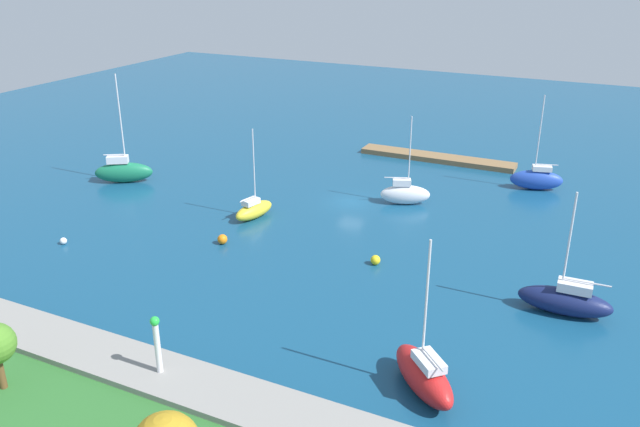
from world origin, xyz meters
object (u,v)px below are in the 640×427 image
object	(u,v)px
sailboat_navy_far_south	(565,300)
sailboat_blue_along_channel	(537,179)
mooring_buoy_orange	(222,239)
sailboat_white_by_breakwater	(405,194)
sailboat_green_lone_north	(123,171)
mooring_buoy_white	(63,241)
sailboat_yellow_center_basin	(254,210)
harbor_beacon	(157,340)
sailboat_red_lone_south	(424,375)
mooring_buoy_yellow	(375,260)
pier_dock	(437,158)

from	to	relation	value
sailboat_navy_far_south	sailboat_blue_along_channel	bearing A→B (deg)	-78.78
mooring_buoy_orange	sailboat_white_by_breakwater	bearing A→B (deg)	-124.94
sailboat_navy_far_south	mooring_buoy_orange	world-z (taller)	sailboat_navy_far_south
sailboat_green_lone_north	mooring_buoy_white	bearing A→B (deg)	-98.81
sailboat_yellow_center_basin	mooring_buoy_orange	distance (m)	6.46
sailboat_yellow_center_basin	sailboat_green_lone_north	bearing A→B (deg)	94.15
sailboat_blue_along_channel	sailboat_green_lone_north	world-z (taller)	sailboat_green_lone_north
harbor_beacon	sailboat_blue_along_channel	distance (m)	48.40
harbor_beacon	sailboat_red_lone_south	world-z (taller)	sailboat_red_lone_south
sailboat_green_lone_north	sailboat_red_lone_south	bearing A→B (deg)	-58.90
sailboat_yellow_center_basin	mooring_buoy_yellow	distance (m)	15.07
harbor_beacon	sailboat_blue_along_channel	world-z (taller)	sailboat_blue_along_channel
sailboat_red_lone_south	mooring_buoy_orange	distance (m)	25.64
sailboat_red_lone_south	sailboat_white_by_breakwater	distance (m)	30.78
sailboat_navy_far_south	sailboat_red_lone_south	distance (m)	14.58
mooring_buoy_yellow	sailboat_green_lone_north	bearing A→B (deg)	-11.83
mooring_buoy_orange	harbor_beacon	bearing A→B (deg)	113.92
sailboat_blue_along_channel	mooring_buoy_white	xyz separation A→B (m)	(35.90, 33.22, -0.89)
sailboat_blue_along_channel	mooring_buoy_yellow	distance (m)	26.50
sailboat_navy_far_south	harbor_beacon	bearing A→B (deg)	42.52
sailboat_green_lone_north	mooring_buoy_orange	world-z (taller)	sailboat_green_lone_north
pier_dock	sailboat_red_lone_south	xyz separation A→B (m)	(-12.22, 44.76, 0.85)
sailboat_white_by_breakwater	mooring_buoy_yellow	bearing A→B (deg)	-103.76
sailboat_white_by_breakwater	mooring_buoy_yellow	world-z (taller)	sailboat_white_by_breakwater
sailboat_green_lone_north	sailboat_white_by_breakwater	xyz separation A→B (m)	(-30.87, -7.38, -0.17)
harbor_beacon	sailboat_blue_along_channel	bearing A→B (deg)	-107.59
harbor_beacon	mooring_buoy_yellow	world-z (taller)	harbor_beacon
sailboat_yellow_center_basin	mooring_buoy_yellow	world-z (taller)	sailboat_yellow_center_basin
mooring_buoy_yellow	mooring_buoy_white	world-z (taller)	mooring_buoy_yellow
harbor_beacon	sailboat_red_lone_south	distance (m)	15.79
sailboat_navy_far_south	sailboat_yellow_center_basin	bearing A→B (deg)	-12.35
sailboat_blue_along_channel	sailboat_white_by_breakwater	world-z (taller)	sailboat_blue_along_channel
mooring_buoy_white	mooring_buoy_orange	bearing A→B (deg)	-153.97
harbor_beacon	mooring_buoy_orange	distance (m)	21.14
sailboat_red_lone_south	sailboat_blue_along_channel	bearing A→B (deg)	-45.61
harbor_beacon	sailboat_red_lone_south	xyz separation A→B (m)	(-14.02, -6.84, -2.42)
pier_dock	sailboat_red_lone_south	distance (m)	46.40
sailboat_yellow_center_basin	mooring_buoy_orange	size ratio (longest dim) A/B	9.96
pier_dock	mooring_buoy_yellow	world-z (taller)	mooring_buoy_yellow
pier_dock	harbor_beacon	bearing A→B (deg)	88.00
mooring_buoy_yellow	pier_dock	bearing A→B (deg)	-83.29
mooring_buoy_yellow	mooring_buoy_white	bearing A→B (deg)	17.48
sailboat_blue_along_channel	harbor_beacon	bearing A→B (deg)	57.63
mooring_buoy_yellow	sailboat_red_lone_south	bearing A→B (deg)	120.96
sailboat_red_lone_south	pier_dock	bearing A→B (deg)	-29.49
sailboat_blue_along_channel	mooring_buoy_yellow	xyz separation A→B (m)	(9.23, 24.82, -0.78)
harbor_beacon	sailboat_navy_far_south	size ratio (longest dim) A/B	0.40
sailboat_green_lone_north	sailboat_white_by_breakwater	world-z (taller)	sailboat_green_lone_north
sailboat_white_by_breakwater	mooring_buoy_orange	world-z (taller)	sailboat_white_by_breakwater
harbor_beacon	sailboat_navy_far_south	world-z (taller)	sailboat_navy_far_south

